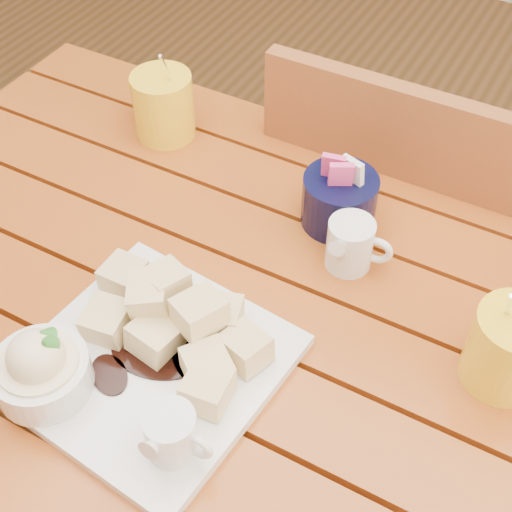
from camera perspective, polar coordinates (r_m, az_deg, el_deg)
The scene contains 7 objects.
table at distance 1.04m, azimuth -1.96°, elevation -6.81°, with size 1.20×0.79×0.75m.
dessert_plate at distance 0.86m, azimuth -10.05°, elevation -7.92°, with size 0.31×0.31×0.12m.
coffee_mug_left at distance 1.19m, azimuth -7.52°, elevation 11.97°, with size 0.14×0.10×0.16m.
coffee_mug_right at distance 0.88m, azimuth 19.80°, elevation -6.96°, with size 0.14×0.10×0.16m.
cream_pitcher at distance 0.97m, azimuth 7.62°, elevation 0.95°, with size 0.09×0.08×0.08m.
sugar_caddy at distance 1.03m, azimuth 6.68°, elevation 4.54°, with size 0.11×0.11×0.12m.
chair_far at distance 1.40m, azimuth 10.76°, elevation 1.73°, with size 0.43×0.43×0.90m.
Camera 1 is at (0.33, -0.52, 1.48)m, focal length 50.00 mm.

